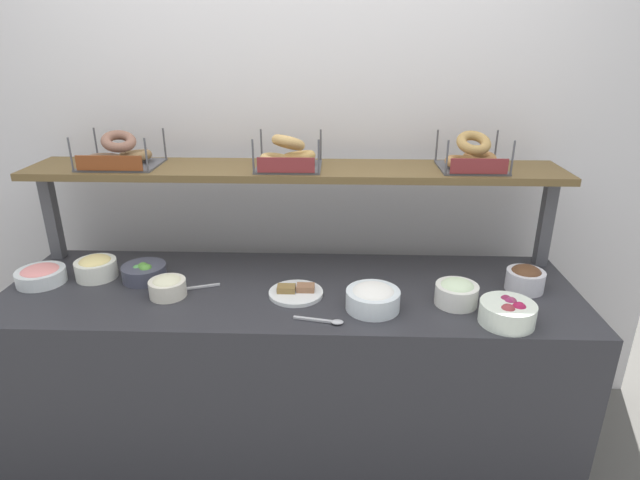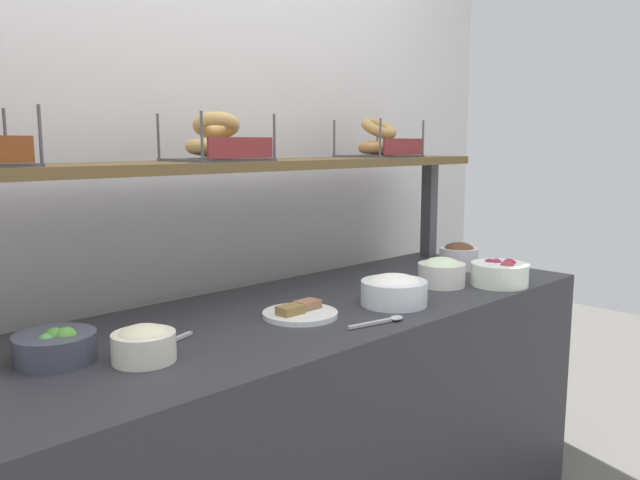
{
  "view_description": "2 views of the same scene",
  "coord_description": "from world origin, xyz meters",
  "px_view_note": "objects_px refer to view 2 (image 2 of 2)",
  "views": [
    {
      "loc": [
        0.19,
        -1.86,
        1.8
      ],
      "look_at": [
        0.12,
        0.05,
        1.04
      ],
      "focal_mm": 29.11,
      "sensor_mm": 36.0,
      "label": 1
    },
    {
      "loc": [
        -1.13,
        -1.33,
        1.33
      ],
      "look_at": [
        0.2,
        0.04,
        1.04
      ],
      "focal_mm": 35.47,
      "sensor_mm": 36.0,
      "label": 2
    }
  ],
  "objects_px": {
    "bowl_potato_salad": "(144,343)",
    "serving_plate_white": "(300,313)",
    "serving_spoon_near_plate": "(385,320)",
    "serving_spoon_by_edge": "(159,346)",
    "bagel_basket_sesame": "(217,144)",
    "bagel_basket_everything": "(379,144)",
    "bowl_veggie_mix": "(56,346)",
    "bowl_beet_salad": "(500,273)",
    "bowl_cream_cheese": "(394,290)",
    "bowl_scallion_spread": "(442,272)",
    "bowl_chocolate_spread": "(459,256)"
  },
  "relations": [
    {
      "from": "bowl_beet_salad",
      "to": "serving_spoon_near_plate",
      "type": "distance_m",
      "value": 0.64
    },
    {
      "from": "bagel_basket_sesame",
      "to": "bagel_basket_everything",
      "type": "bearing_deg",
      "value": 0.64
    },
    {
      "from": "serving_spoon_by_edge",
      "to": "bowl_cream_cheese",
      "type": "bearing_deg",
      "value": -10.12
    },
    {
      "from": "serving_spoon_by_edge",
      "to": "bagel_basket_everything",
      "type": "bearing_deg",
      "value": 14.43
    },
    {
      "from": "bowl_cream_cheese",
      "to": "bagel_basket_everything",
      "type": "relative_size",
      "value": 0.76
    },
    {
      "from": "serving_spoon_by_edge",
      "to": "bowl_chocolate_spread",
      "type": "bearing_deg",
      "value": 2.03
    },
    {
      "from": "bowl_chocolate_spread",
      "to": "serving_spoon_near_plate",
      "type": "height_order",
      "value": "bowl_chocolate_spread"
    },
    {
      "from": "serving_plate_white",
      "to": "bagel_basket_sesame",
      "type": "height_order",
      "value": "bagel_basket_sesame"
    },
    {
      "from": "bowl_scallion_spread",
      "to": "bagel_basket_everything",
      "type": "bearing_deg",
      "value": 75.29
    },
    {
      "from": "bowl_potato_salad",
      "to": "bagel_basket_everything",
      "type": "xyz_separation_m",
      "value": [
        1.2,
        0.35,
        0.44
      ]
    },
    {
      "from": "bowl_chocolate_spread",
      "to": "serving_spoon_near_plate",
      "type": "relative_size",
      "value": 0.82
    },
    {
      "from": "serving_spoon_by_edge",
      "to": "bowl_veggie_mix",
      "type": "bearing_deg",
      "value": 158.09
    },
    {
      "from": "bowl_cream_cheese",
      "to": "bowl_veggie_mix",
      "type": "xyz_separation_m",
      "value": [
        -0.93,
        0.21,
        -0.01
      ]
    },
    {
      "from": "bowl_beet_salad",
      "to": "serving_plate_white",
      "type": "height_order",
      "value": "bowl_beet_salad"
    },
    {
      "from": "bowl_scallion_spread",
      "to": "serving_plate_white",
      "type": "xyz_separation_m",
      "value": [
        -0.61,
        0.05,
        -0.04
      ]
    },
    {
      "from": "bowl_cream_cheese",
      "to": "serving_spoon_by_edge",
      "type": "distance_m",
      "value": 0.73
    },
    {
      "from": "bowl_beet_salad",
      "to": "serving_plate_white",
      "type": "distance_m",
      "value": 0.78
    },
    {
      "from": "serving_plate_white",
      "to": "serving_spoon_by_edge",
      "type": "bearing_deg",
      "value": 176.17
    },
    {
      "from": "bowl_veggie_mix",
      "to": "bowl_beet_salad",
      "type": "relative_size",
      "value": 0.93
    },
    {
      "from": "serving_spoon_by_edge",
      "to": "bagel_basket_everything",
      "type": "xyz_separation_m",
      "value": [
        1.13,
        0.29,
        0.47
      ]
    },
    {
      "from": "bowl_beet_salad",
      "to": "serving_plate_white",
      "type": "bearing_deg",
      "value": 166.35
    },
    {
      "from": "bowl_veggie_mix",
      "to": "bowl_chocolate_spread",
      "type": "distance_m",
      "value": 1.54
    },
    {
      "from": "bagel_basket_sesame",
      "to": "serving_plate_white",
      "type": "bearing_deg",
      "value": -81.09
    },
    {
      "from": "bowl_cream_cheese",
      "to": "bowl_beet_salad",
      "type": "bearing_deg",
      "value": -10.26
    },
    {
      "from": "bowl_chocolate_spread",
      "to": "bowl_veggie_mix",
      "type": "bearing_deg",
      "value": 178.64
    },
    {
      "from": "bowl_scallion_spread",
      "to": "bagel_basket_sesame",
      "type": "xyz_separation_m",
      "value": [
        -0.66,
        0.36,
        0.43
      ]
    },
    {
      "from": "serving_plate_white",
      "to": "bagel_basket_sesame",
      "type": "relative_size",
      "value": 0.77
    },
    {
      "from": "bagel_basket_everything",
      "to": "serving_spoon_near_plate",
      "type": "bearing_deg",
      "value": -137.88
    },
    {
      "from": "bowl_potato_salad",
      "to": "bagel_basket_everything",
      "type": "height_order",
      "value": "bagel_basket_everything"
    },
    {
      "from": "bowl_cream_cheese",
      "to": "bowl_veggie_mix",
      "type": "height_order",
      "value": "bowl_cream_cheese"
    },
    {
      "from": "bagel_basket_everything",
      "to": "bowl_beet_salad",
      "type": "bearing_deg",
      "value": -83.98
    },
    {
      "from": "serving_spoon_near_plate",
      "to": "bagel_basket_sesame",
      "type": "xyz_separation_m",
      "value": [
        -0.17,
        0.52,
        0.47
      ]
    },
    {
      "from": "bagel_basket_sesame",
      "to": "bagel_basket_everything",
      "type": "height_order",
      "value": "bagel_basket_everything"
    },
    {
      "from": "bowl_cream_cheese",
      "to": "bagel_basket_sesame",
      "type": "xyz_separation_m",
      "value": [
        -0.34,
        0.41,
        0.43
      ]
    },
    {
      "from": "bowl_potato_salad",
      "to": "bagel_basket_sesame",
      "type": "height_order",
      "value": "bagel_basket_sesame"
    },
    {
      "from": "bowl_potato_salad",
      "to": "bowl_chocolate_spread",
      "type": "bearing_deg",
      "value": 4.15
    },
    {
      "from": "bowl_scallion_spread",
      "to": "serving_spoon_near_plate",
      "type": "relative_size",
      "value": 0.89
    },
    {
      "from": "bowl_veggie_mix",
      "to": "bowl_beet_salad",
      "type": "distance_m",
      "value": 1.43
    },
    {
      "from": "bowl_veggie_mix",
      "to": "bagel_basket_sesame",
      "type": "xyz_separation_m",
      "value": [
        0.59,
        0.2,
        0.45
      ]
    },
    {
      "from": "bowl_scallion_spread",
      "to": "serving_spoon_near_plate",
      "type": "bearing_deg",
      "value": -162.17
    },
    {
      "from": "serving_plate_white",
      "to": "bowl_scallion_spread",
      "type": "bearing_deg",
      "value": -4.72
    },
    {
      "from": "bowl_potato_salad",
      "to": "serving_plate_white",
      "type": "relative_size",
      "value": 0.67
    },
    {
      "from": "bowl_potato_salad",
      "to": "bowl_veggie_mix",
      "type": "bearing_deg",
      "value": 135.5
    },
    {
      "from": "serving_spoon_near_plate",
      "to": "serving_spoon_by_edge",
      "type": "bearing_deg",
      "value": 156.92
    },
    {
      "from": "bowl_scallion_spread",
      "to": "bowl_cream_cheese",
      "type": "height_order",
      "value": "bowl_scallion_spread"
    },
    {
      "from": "bowl_chocolate_spread",
      "to": "bagel_basket_everything",
      "type": "xyz_separation_m",
      "value": [
        -0.2,
        0.24,
        0.43
      ]
    },
    {
      "from": "serving_spoon_near_plate",
      "to": "bagel_basket_sesame",
      "type": "bearing_deg",
      "value": 108.39
    },
    {
      "from": "bowl_veggie_mix",
      "to": "serving_spoon_by_edge",
      "type": "height_order",
      "value": "bowl_veggie_mix"
    },
    {
      "from": "bowl_beet_salad",
      "to": "serving_plate_white",
      "type": "relative_size",
      "value": 0.91
    },
    {
      "from": "bowl_scallion_spread",
      "to": "bowl_potato_salad",
      "type": "height_order",
      "value": "bowl_scallion_spread"
    }
  ]
}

